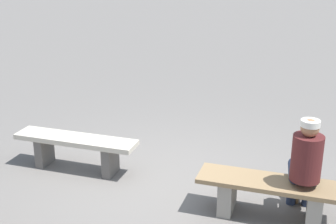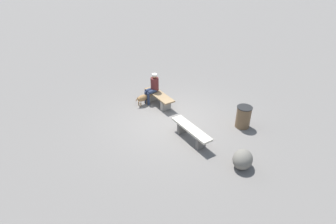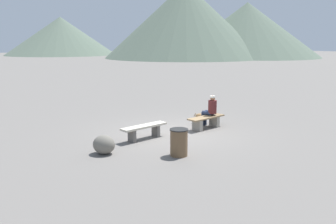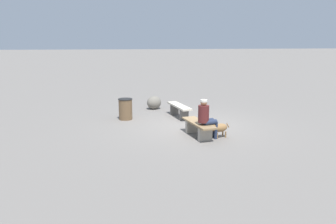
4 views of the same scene
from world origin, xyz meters
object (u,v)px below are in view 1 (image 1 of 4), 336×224
object	(u,v)px
bench_right	(270,193)
dog	(304,177)
seated_person	(305,161)
bench_left	(76,146)

from	to	relation	value
bench_right	dog	size ratio (longest dim) A/B	2.28
seated_person	dog	bearing A→B (deg)	83.17
bench_right	dog	xyz separation A→B (m)	(0.26, 0.55, 0.02)
seated_person	dog	size ratio (longest dim) A/B	1.65
bench_left	dog	world-z (taller)	dog
dog	bench_left	bearing A→B (deg)	-97.53
bench_right	seated_person	xyz separation A→B (m)	(0.32, 0.15, 0.41)
bench_right	bench_left	bearing A→B (deg)	171.35
bench_left	dog	xyz separation A→B (m)	(2.96, 0.61, -0.02)
bench_left	bench_right	xyz separation A→B (m)	(2.70, 0.06, -0.05)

